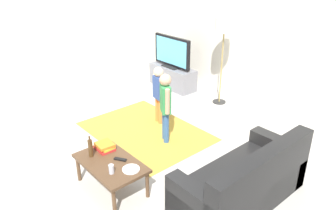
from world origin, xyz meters
TOP-DOWN VIEW (x-y plane):
  - ground at (0.00, 0.00)m, footprint 7.80×7.80m
  - wall_back at (0.00, 3.00)m, footprint 6.00×0.12m
  - wall_left at (-3.00, 0.00)m, footprint 0.12×6.00m
  - area_rug at (-0.48, 0.49)m, footprint 2.20×1.60m
  - tv_stand at (-1.78, 2.30)m, footprint 1.20×0.44m
  - tv at (-1.78, 2.28)m, footprint 1.10×0.28m
  - couch at (1.81, 0.29)m, footprint 0.80×1.80m
  - floor_lamp at (-0.46, 2.45)m, footprint 0.36×0.36m
  - child_near_tv at (-0.60, 0.90)m, footprint 0.36×0.17m
  - child_center at (-0.02, 0.56)m, footprint 0.36×0.25m
  - coffee_table at (0.46, -0.80)m, footprint 1.00×0.60m
  - book_stack at (0.15, -0.69)m, footprint 0.29×0.23m
  - bottle at (0.18, -0.92)m, footprint 0.06×0.06m
  - tv_remote at (0.51, -0.68)m, footprint 0.17×0.13m
  - soda_can at (0.68, -0.92)m, footprint 0.07×0.07m
  - plate at (0.78, -0.70)m, footprint 0.22×0.22m

SIDE VIEW (x-z plane):
  - ground at x=0.00m, z-range 0.00..0.00m
  - area_rug at x=-0.48m, z-range 0.00..0.01m
  - tv_stand at x=-1.78m, z-range -0.01..0.49m
  - couch at x=1.81m, z-range -0.14..0.72m
  - coffee_table at x=0.46m, z-range 0.16..0.58m
  - plate at x=0.78m, z-range 0.42..0.44m
  - tv_remote at x=0.51m, z-range 0.42..0.44m
  - book_stack at x=0.15m, z-range 0.42..0.52m
  - soda_can at x=0.68m, z-range 0.42..0.54m
  - bottle at x=0.18m, z-range 0.40..0.70m
  - child_near_tv at x=-0.60m, z-range 0.11..1.19m
  - child_center at x=-0.02m, z-range 0.12..1.30m
  - tv at x=-1.78m, z-range 0.49..1.20m
  - wall_back at x=0.00m, z-range 0.00..2.70m
  - wall_left at x=-3.00m, z-range 0.00..2.70m
  - floor_lamp at x=-0.46m, z-range 0.65..2.43m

